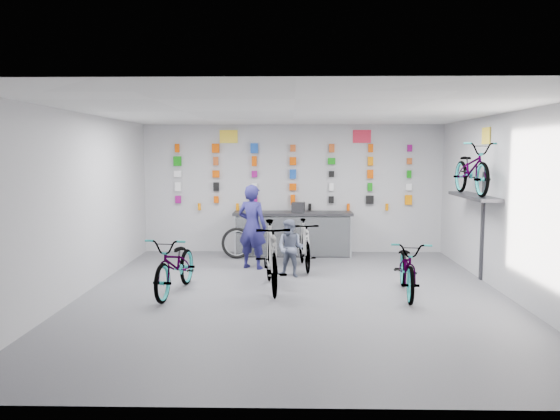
{
  "coord_description": "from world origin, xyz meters",
  "views": [
    {
      "loc": [
        -0.04,
        -8.8,
        2.34
      ],
      "look_at": [
        -0.25,
        1.4,
        1.27
      ],
      "focal_mm": 35.0,
      "sensor_mm": 36.0,
      "label": 1
    }
  ],
  "objects_px": {
    "bike_left": "(176,264)",
    "clerk": "(252,227)",
    "counter": "(293,234)",
    "bike_center": "(271,256)",
    "customer": "(290,248)",
    "bike_right": "(408,267)",
    "bike_service": "(305,244)"
  },
  "relations": [
    {
      "from": "customer",
      "to": "bike_left",
      "type": "bearing_deg",
      "value": -124.95
    },
    {
      "from": "bike_center",
      "to": "customer",
      "type": "relative_size",
      "value": 1.79
    },
    {
      "from": "bike_center",
      "to": "bike_right",
      "type": "distance_m",
      "value": 2.28
    },
    {
      "from": "clerk",
      "to": "customer",
      "type": "bearing_deg",
      "value": 159.94
    },
    {
      "from": "bike_center",
      "to": "customer",
      "type": "bearing_deg",
      "value": 65.26
    },
    {
      "from": "counter",
      "to": "bike_center",
      "type": "bearing_deg",
      "value": -96.79
    },
    {
      "from": "bike_left",
      "to": "bike_right",
      "type": "bearing_deg",
      "value": 5.94
    },
    {
      "from": "bike_right",
      "to": "clerk",
      "type": "relative_size",
      "value": 1.05
    },
    {
      "from": "bike_right",
      "to": "clerk",
      "type": "height_order",
      "value": "clerk"
    },
    {
      "from": "counter",
      "to": "bike_left",
      "type": "height_order",
      "value": "counter"
    },
    {
      "from": "bike_left",
      "to": "bike_service",
      "type": "bearing_deg",
      "value": 48.84
    },
    {
      "from": "counter",
      "to": "bike_center",
      "type": "relative_size",
      "value": 1.38
    },
    {
      "from": "bike_right",
      "to": "customer",
      "type": "distance_m",
      "value": 2.33
    },
    {
      "from": "bike_left",
      "to": "bike_right",
      "type": "relative_size",
      "value": 1.05
    },
    {
      "from": "counter",
      "to": "customer",
      "type": "xyz_separation_m",
      "value": [
        -0.05,
        -2.18,
        0.06
      ]
    },
    {
      "from": "clerk",
      "to": "bike_service",
      "type": "bearing_deg",
      "value": -156.08
    },
    {
      "from": "bike_center",
      "to": "clerk",
      "type": "relative_size",
      "value": 1.15
    },
    {
      "from": "bike_service",
      "to": "bike_left",
      "type": "bearing_deg",
      "value": -142.64
    },
    {
      "from": "counter",
      "to": "customer",
      "type": "distance_m",
      "value": 2.18
    },
    {
      "from": "counter",
      "to": "bike_right",
      "type": "xyz_separation_m",
      "value": [
        1.88,
        -3.47,
        -0.02
      ]
    },
    {
      "from": "bike_left",
      "to": "clerk",
      "type": "xyz_separation_m",
      "value": [
        1.14,
        2.01,
        0.36
      ]
    },
    {
      "from": "bike_right",
      "to": "bike_center",
      "type": "bearing_deg",
      "value": 178.12
    },
    {
      "from": "counter",
      "to": "bike_left",
      "type": "bearing_deg",
      "value": -119.72
    },
    {
      "from": "bike_left",
      "to": "clerk",
      "type": "bearing_deg",
      "value": 66.96
    },
    {
      "from": "bike_center",
      "to": "bike_right",
      "type": "bearing_deg",
      "value": -14.2
    },
    {
      "from": "bike_center",
      "to": "bike_right",
      "type": "xyz_separation_m",
      "value": [
        2.26,
        -0.31,
        -0.12
      ]
    },
    {
      "from": "counter",
      "to": "customer",
      "type": "relative_size",
      "value": 2.46
    },
    {
      "from": "bike_left",
      "to": "clerk",
      "type": "relative_size",
      "value": 1.1
    },
    {
      "from": "counter",
      "to": "bike_left",
      "type": "relative_size",
      "value": 1.44
    },
    {
      "from": "counter",
      "to": "bike_service",
      "type": "relative_size",
      "value": 1.63
    },
    {
      "from": "bike_left",
      "to": "bike_center",
      "type": "distance_m",
      "value": 1.61
    },
    {
      "from": "bike_center",
      "to": "bike_service",
      "type": "xyz_separation_m",
      "value": [
        0.61,
        1.74,
        -0.09
      ]
    }
  ]
}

